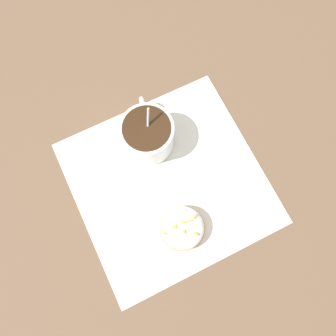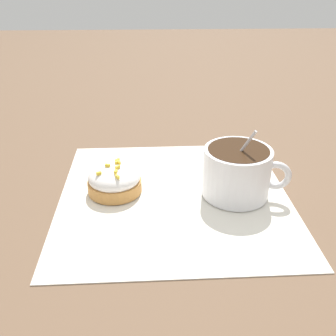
{
  "view_description": "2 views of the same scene",
  "coord_description": "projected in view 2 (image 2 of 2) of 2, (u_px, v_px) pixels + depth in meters",
  "views": [
    {
      "loc": [
        -0.11,
        0.05,
        0.58
      ],
      "look_at": [
        0.02,
        -0.01,
        0.04
      ],
      "focal_mm": 35.0,
      "sensor_mm": 36.0,
      "label": 1
    },
    {
      "loc": [
        -0.03,
        -0.47,
        0.3
      ],
      "look_at": [
        -0.01,
        0.02,
        0.04
      ],
      "focal_mm": 42.0,
      "sensor_mm": 36.0,
      "label": 2
    }
  ],
  "objects": [
    {
      "name": "coffee_cup",
      "position": [
        238.0,
        170.0,
        0.54
      ],
      "size": [
        0.12,
        0.09,
        0.1
      ],
      "color": "white",
      "rests_on": "paper_napkin"
    },
    {
      "name": "ground_plane",
      "position": [
        174.0,
        197.0,
        0.56
      ],
      "size": [
        3.0,
        3.0,
        0.0
      ],
      "primitive_type": "plane",
      "color": "brown"
    },
    {
      "name": "frosted_pastry",
      "position": [
        114.0,
        180.0,
        0.56
      ],
      "size": [
        0.08,
        0.08,
        0.04
      ],
      "color": "#C18442",
      "rests_on": "paper_napkin"
    },
    {
      "name": "paper_napkin",
      "position": [
        174.0,
        196.0,
        0.56
      ],
      "size": [
        0.33,
        0.34,
        0.0
      ],
      "color": "white",
      "rests_on": "ground_plane"
    }
  ]
}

